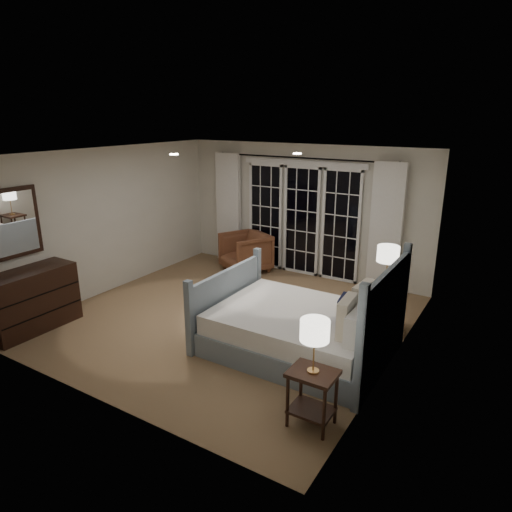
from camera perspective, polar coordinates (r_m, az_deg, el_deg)
The scene contains 20 objects.
floor at distance 7.15m, azimuth -3.36°, elevation -7.70°, with size 5.00×5.00×0.00m, color #90714E.
ceiling at distance 6.50m, azimuth -3.76°, elevation 12.68°, with size 5.00×5.00×0.00m, color white.
wall_left at distance 8.37m, azimuth -17.74°, elevation 4.29°, with size 0.02×5.00×2.50m, color silver.
wall_right at distance 5.72m, azimuth 17.45°, elevation -1.60°, with size 0.02×5.00×2.50m, color silver.
wall_back at distance 8.82m, azimuth 5.85°, elevation 5.68°, with size 5.00×0.02×2.50m, color silver.
wall_front at distance 5.00m, azimuth -20.28°, elevation -4.65°, with size 5.00×0.02×2.50m, color silver.
french_doors at distance 8.82m, azimuth 5.71°, elevation 4.61°, with size 2.50×0.04×2.20m.
curtain_rod at distance 8.58m, azimuth 5.76°, elevation 12.11°, with size 0.03×0.03×3.50m, color black.
curtain_left at distance 9.56m, azimuth -3.45°, elevation 6.04°, with size 0.55×0.10×2.25m, color white.
curtain_right at distance 8.17m, azimuth 15.93°, elevation 3.42°, with size 0.55×0.10×2.25m, color white.
downlight_a at distance 6.60m, azimuth 5.17°, elevation 12.63°, with size 0.12×0.12×0.01m, color white.
downlight_b at distance 6.56m, azimuth -10.21°, elevation 12.40°, with size 0.12×0.12×0.01m, color white.
bed at distance 6.07m, azimuth 5.70°, elevation -9.04°, with size 2.31×1.66×1.35m.
nightstand_left at distance 4.76m, azimuth 7.04°, elevation -16.32°, with size 0.47×0.37×0.61m.
nightstand_right at distance 6.86m, azimuth 15.69°, elevation -5.42°, with size 0.52×0.42×0.67m.
lamp_left at distance 4.43m, azimuth 7.36°, elevation -9.29°, with size 0.29×0.29×0.56m.
lamp_right at distance 6.63m, azimuth 16.18°, elevation 0.20°, with size 0.31×0.31×0.60m.
armchair at distance 9.08m, azimuth -1.32°, elevation 0.47°, with size 0.82×0.85×0.77m, color brown.
dresser at distance 7.38m, azimuth -26.29°, elevation -4.97°, with size 0.54×1.27×0.90m.
mirror at distance 7.27m, azimuth -28.46°, elevation 3.53°, with size 0.05×0.85×1.00m.
Camera 1 is at (3.74, -5.29, 3.04)m, focal length 32.00 mm.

